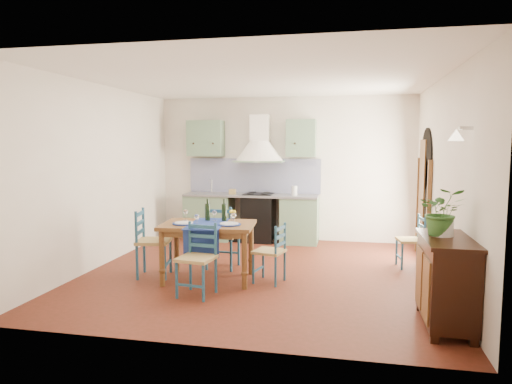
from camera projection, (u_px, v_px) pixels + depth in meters
floor at (260, 273)px, 6.70m from camera, size 5.00×5.00×0.00m
back_wall at (259, 187)px, 8.91m from camera, size 5.00×0.96×2.80m
right_wall at (440, 184)px, 6.33m from camera, size 0.26×5.00×2.80m
left_wall at (101, 176)px, 7.05m from camera, size 0.04×5.00×2.80m
ceiling at (260, 78)px, 6.40m from camera, size 5.00×5.00×0.01m
dining_table at (208, 230)px, 6.28m from camera, size 1.32×1.01×1.11m
chair_near at (198, 258)px, 5.68m from camera, size 0.47×0.47×0.90m
chair_far at (222, 236)px, 6.91m from camera, size 0.48×0.48×0.97m
chair_left at (151, 242)px, 6.49m from camera, size 0.53×0.53×0.97m
chair_right at (271, 252)px, 6.20m from camera, size 0.46×0.46×0.82m
chair_spare at (412, 241)px, 6.96m from camera, size 0.43×0.43×0.81m
sideboard at (446, 278)px, 4.69m from camera, size 0.50×1.05×0.94m
potted_plant at (442, 212)px, 4.73m from camera, size 0.49×0.44×0.51m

